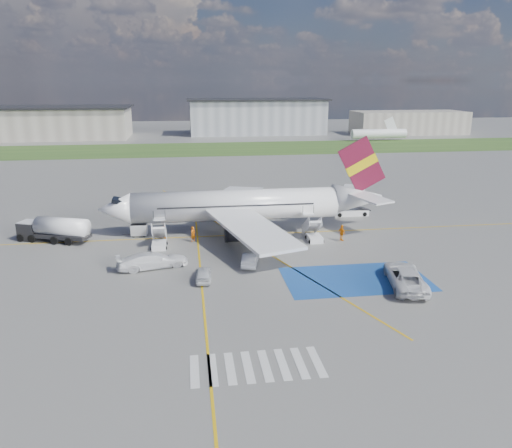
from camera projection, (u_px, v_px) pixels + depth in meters
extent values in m
plane|color=#60605E|center=(249.00, 269.00, 51.26)|extent=(400.00, 400.00, 0.00)
cube|color=#2D4C1E|center=(207.00, 149.00, 141.66)|extent=(400.00, 30.00, 0.01)
cube|color=gold|center=(237.00, 235.00, 62.68)|extent=(120.00, 0.20, 0.01)
cube|color=gold|center=(205.00, 316.00, 41.07)|extent=(0.20, 60.00, 0.01)
cube|color=gold|center=(237.00, 235.00, 62.68)|extent=(20.71, 56.45, 0.01)
cube|color=#184692|center=(356.00, 279.00, 48.79)|extent=(14.00, 8.00, 0.01)
cube|color=silver|center=(195.00, 371.00, 33.33)|extent=(0.60, 4.00, 0.01)
cube|color=silver|center=(212.00, 370.00, 33.49)|extent=(0.60, 4.00, 0.01)
cube|color=silver|center=(230.00, 368.00, 33.65)|extent=(0.60, 4.00, 0.01)
cube|color=silver|center=(248.00, 367.00, 33.81)|extent=(0.60, 4.00, 0.01)
cube|color=silver|center=(265.00, 366.00, 33.97)|extent=(0.60, 4.00, 0.01)
cube|color=silver|center=(283.00, 364.00, 34.13)|extent=(0.60, 4.00, 0.01)
cube|color=silver|center=(300.00, 363.00, 34.29)|extent=(0.60, 4.00, 0.01)
cube|color=silver|center=(317.00, 362.00, 34.45)|extent=(0.60, 4.00, 0.01)
cube|color=gray|center=(37.00, 123.00, 166.22)|extent=(60.00, 22.00, 10.00)
cube|color=gray|center=(257.00, 117.00, 180.74)|extent=(48.00, 18.00, 12.00)
cube|color=gray|center=(408.00, 122.00, 181.99)|extent=(40.00, 16.00, 8.00)
cylinder|color=white|center=(235.00, 205.00, 63.64)|extent=(26.00, 3.90, 3.90)
cone|color=white|center=(115.00, 209.00, 61.63)|extent=(4.00, 3.90, 3.90)
cube|color=black|center=(119.00, 201.00, 61.42)|extent=(1.67, 1.90, 0.82)
cone|color=white|center=(358.00, 198.00, 65.70)|extent=(6.50, 3.90, 3.90)
cube|color=white|center=(252.00, 228.00, 55.85)|extent=(9.86, 15.95, 1.40)
cube|color=white|center=(236.00, 195.00, 72.03)|extent=(9.86, 15.95, 1.40)
cylinder|color=#38383A|center=(240.00, 233.00, 58.86)|extent=(3.40, 2.10, 2.10)
cylinder|color=#38383A|center=(232.00, 209.00, 69.52)|extent=(3.40, 2.10, 2.10)
cube|color=maroon|center=(362.00, 165.00, 64.52)|extent=(6.62, 0.30, 7.45)
cube|color=yellow|center=(362.00, 165.00, 64.52)|extent=(4.36, 0.40, 3.08)
cube|color=white|center=(371.00, 198.00, 62.54)|extent=(4.73, 5.95, 0.49)
cube|color=white|center=(354.00, 188.00, 68.63)|extent=(4.73, 5.95, 0.49)
cube|color=black|center=(237.00, 206.00, 61.68)|extent=(19.50, 0.04, 0.18)
cube|color=black|center=(234.00, 199.00, 65.41)|extent=(19.50, 0.04, 0.18)
cube|color=white|center=(159.00, 232.00, 58.96)|extent=(1.40, 3.73, 2.32)
cube|color=white|center=(159.00, 219.00, 60.48)|extent=(1.40, 1.00, 0.12)
cylinder|color=black|center=(153.00, 215.00, 60.23)|extent=(0.06, 0.06, 1.10)
cylinder|color=black|center=(165.00, 215.00, 60.42)|extent=(0.06, 0.06, 1.10)
cube|color=white|center=(159.00, 245.00, 57.74)|extent=(1.60, 2.40, 0.70)
cube|color=white|center=(312.00, 226.00, 61.43)|extent=(1.40, 3.73, 2.32)
cube|color=white|center=(308.00, 214.00, 62.95)|extent=(1.40, 1.00, 0.12)
cylinder|color=black|center=(303.00, 210.00, 62.71)|extent=(0.06, 0.06, 1.10)
cylinder|color=black|center=(314.00, 209.00, 62.89)|extent=(0.06, 0.06, 1.10)
cube|color=white|center=(315.00, 238.00, 60.22)|extent=(1.60, 2.40, 0.70)
cube|color=black|center=(30.00, 231.00, 60.73)|extent=(2.84, 2.84, 2.19)
cylinder|color=white|center=(62.00, 227.00, 59.53)|extent=(6.84, 4.38, 2.19)
cube|color=black|center=(63.00, 235.00, 59.83)|extent=(6.84, 4.38, 0.48)
cube|color=white|center=(139.00, 230.00, 62.07)|extent=(2.02, 1.31, 1.35)
cube|color=black|center=(139.00, 224.00, 61.87)|extent=(1.91, 1.20, 0.12)
cube|color=white|center=(351.00, 213.00, 71.78)|extent=(4.94, 1.72, 0.82)
cube|color=black|center=(359.00, 207.00, 71.73)|extent=(3.23, 1.28, 0.91)
imported|color=silver|center=(203.00, 274.00, 48.34)|extent=(1.75, 3.98, 1.33)
imported|color=#ACAEB3|center=(250.00, 259.00, 52.34)|extent=(2.43, 4.47, 1.40)
imported|color=silver|center=(406.00, 273.00, 46.98)|extent=(4.29, 6.94, 2.42)
imported|color=white|center=(153.00, 258.00, 51.47)|extent=(5.82, 3.40, 2.14)
imported|color=orange|center=(193.00, 234.00, 59.94)|extent=(0.81, 0.78, 1.87)
imported|color=orange|center=(164.00, 232.00, 61.09)|extent=(0.69, 0.84, 1.59)
imported|color=orange|center=(342.00, 233.00, 60.25)|extent=(0.90, 1.25, 1.97)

